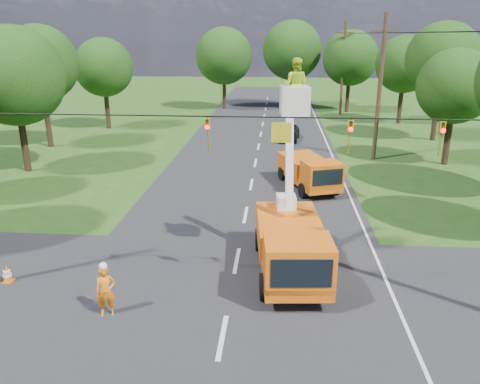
# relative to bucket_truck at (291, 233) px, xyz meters

# --- Properties ---
(ground) EXTENTS (140.00, 140.00, 0.00)m
(ground) POSITION_rel_bucket_truck_xyz_m (-2.09, 15.81, -1.68)
(ground) COLOR #224F17
(ground) RESTS_ON ground
(road_main) EXTENTS (12.00, 100.00, 0.06)m
(road_main) POSITION_rel_bucket_truck_xyz_m (-2.09, 15.81, -1.68)
(road_main) COLOR black
(road_main) RESTS_ON ground
(road_cross) EXTENTS (56.00, 10.00, 0.07)m
(road_cross) POSITION_rel_bucket_truck_xyz_m (-2.09, -2.19, -1.68)
(road_cross) COLOR black
(road_cross) RESTS_ON ground
(edge_line) EXTENTS (0.12, 90.00, 0.02)m
(edge_line) POSITION_rel_bucket_truck_xyz_m (3.51, 15.81, -1.68)
(edge_line) COLOR silver
(edge_line) RESTS_ON ground
(bucket_truck) EXTENTS (2.86, 6.28, 7.87)m
(bucket_truck) POSITION_rel_bucket_truck_xyz_m (0.00, 0.00, 0.00)
(bucket_truck) COLOR #E35B10
(bucket_truck) RESTS_ON ground
(second_truck) EXTENTS (3.67, 5.80, 2.04)m
(second_truck) POSITION_rel_bucket_truck_xyz_m (1.31, 10.48, -0.61)
(second_truck) COLOR #E35B10
(second_truck) RESTS_ON ground
(ground_worker) EXTENTS (0.74, 0.61, 1.74)m
(ground_worker) POSITION_rel_bucket_truck_xyz_m (-5.92, -3.26, -0.80)
(ground_worker) COLOR orange
(ground_worker) RESTS_ON ground
(distant_car) EXTENTS (2.08, 4.12, 1.35)m
(distant_car) POSITION_rel_bucket_truck_xyz_m (0.40, 23.66, -1.00)
(distant_car) COLOR black
(distant_car) RESTS_ON ground
(traffic_cone_2) EXTENTS (0.38, 0.38, 0.71)m
(traffic_cone_2) POSITION_rel_bucket_truck_xyz_m (0.09, 2.35, -1.32)
(traffic_cone_2) COLOR #E65F0C
(traffic_cone_2) RESTS_ON ground
(traffic_cone_3) EXTENTS (0.38, 0.38, 0.71)m
(traffic_cone_3) POSITION_rel_bucket_truck_xyz_m (-0.02, 6.44, -1.32)
(traffic_cone_3) COLOR #E65F0C
(traffic_cone_3) RESTS_ON ground
(traffic_cone_4) EXTENTS (0.38, 0.38, 0.71)m
(traffic_cone_4) POSITION_rel_bucket_truck_xyz_m (-10.30, -1.49, -1.32)
(traffic_cone_4) COLOR #E65F0C
(traffic_cone_4) RESTS_ON ground
(traffic_cone_6) EXTENTS (0.38, 0.38, 0.71)m
(traffic_cone_6) POSITION_rel_bucket_truck_xyz_m (1.39, 11.46, -1.32)
(traffic_cone_6) COLOR #E65F0C
(traffic_cone_6) RESTS_ON ground
(pole_right_mid) EXTENTS (1.80, 0.30, 10.00)m
(pole_right_mid) POSITION_rel_bucket_truck_xyz_m (6.41, 17.81, 3.43)
(pole_right_mid) COLOR #4C3823
(pole_right_mid) RESTS_ON ground
(pole_right_far) EXTENTS (1.80, 0.30, 10.00)m
(pole_right_far) POSITION_rel_bucket_truck_xyz_m (6.41, 37.81, 3.43)
(pole_right_far) COLOR #4C3823
(pole_right_far) RESTS_ON ground
(signal_span) EXTENTS (18.00, 0.29, 1.07)m
(signal_span) POSITION_rel_bucket_truck_xyz_m (0.13, -2.19, 4.20)
(signal_span) COLOR black
(signal_span) RESTS_ON ground
(tree_left_d) EXTENTS (6.20, 6.20, 9.24)m
(tree_left_d) POSITION_rel_bucket_truck_xyz_m (-17.09, 12.81, 4.45)
(tree_left_d) COLOR #382616
(tree_left_d) RESTS_ON ground
(tree_left_e) EXTENTS (5.80, 5.80, 9.41)m
(tree_left_e) POSITION_rel_bucket_truck_xyz_m (-18.89, 19.81, 4.82)
(tree_left_e) COLOR #382616
(tree_left_e) RESTS_ON ground
(tree_left_f) EXTENTS (5.40, 5.40, 8.40)m
(tree_left_f) POSITION_rel_bucket_truck_xyz_m (-16.89, 27.81, 4.01)
(tree_left_f) COLOR #382616
(tree_left_f) RESTS_ON ground
(tree_right_c) EXTENTS (5.00, 5.00, 7.83)m
(tree_right_c) POSITION_rel_bucket_truck_xyz_m (11.11, 16.81, 3.64)
(tree_right_c) COLOR #382616
(tree_right_c) RESTS_ON ground
(tree_right_d) EXTENTS (6.00, 6.00, 9.70)m
(tree_right_d) POSITION_rel_bucket_truck_xyz_m (12.71, 24.81, 5.00)
(tree_right_d) COLOR #382616
(tree_right_d) RESTS_ON ground
(tree_right_e) EXTENTS (5.60, 5.60, 8.63)m
(tree_right_e) POSITION_rel_bucket_truck_xyz_m (11.71, 32.81, 4.14)
(tree_right_e) COLOR #382616
(tree_right_e) RESTS_ON ground
(tree_far_a) EXTENTS (6.60, 6.60, 9.50)m
(tree_far_a) POSITION_rel_bucket_truck_xyz_m (-7.09, 40.81, 4.51)
(tree_far_a) COLOR #382616
(tree_far_a) RESTS_ON ground
(tree_far_b) EXTENTS (7.00, 7.00, 10.32)m
(tree_far_b) POSITION_rel_bucket_truck_xyz_m (0.91, 42.81, 5.13)
(tree_far_b) COLOR #382616
(tree_far_b) RESTS_ON ground
(tree_far_c) EXTENTS (6.20, 6.20, 9.18)m
(tree_far_c) POSITION_rel_bucket_truck_xyz_m (7.41, 39.81, 4.39)
(tree_far_c) COLOR #382616
(tree_far_c) RESTS_ON ground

